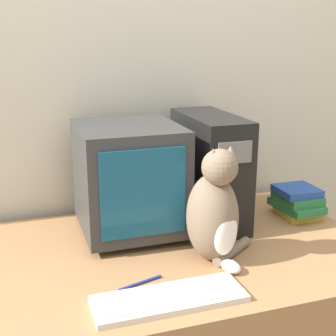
# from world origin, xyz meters

# --- Properties ---
(wall_back) EXTENTS (7.00, 0.05, 2.50)m
(wall_back) POSITION_xyz_m (0.00, 0.95, 1.25)
(wall_back) COLOR beige
(wall_back) RESTS_ON ground_plane
(crt_monitor) EXTENTS (0.36, 0.41, 0.41)m
(crt_monitor) POSITION_xyz_m (-0.04, 0.63, 0.95)
(crt_monitor) COLOR #333333
(crt_monitor) RESTS_ON desk
(computer_tower) EXTENTS (0.18, 0.43, 0.43)m
(computer_tower) POSITION_xyz_m (0.29, 0.65, 0.95)
(computer_tower) COLOR black
(computer_tower) RESTS_ON desk
(keyboard) EXTENTS (0.43, 0.15, 0.02)m
(keyboard) POSITION_xyz_m (-0.05, 0.13, 0.75)
(keyboard) COLOR silver
(keyboard) RESTS_ON desk
(cat) EXTENTS (0.27, 0.25, 0.39)m
(cat) POSITION_xyz_m (0.17, 0.32, 0.90)
(cat) COLOR #7A6651
(cat) RESTS_ON desk
(book_stack) EXTENTS (0.16, 0.22, 0.12)m
(book_stack) POSITION_xyz_m (0.65, 0.57, 0.80)
(book_stack) COLOR gold
(book_stack) RESTS_ON desk
(pen) EXTENTS (0.14, 0.05, 0.01)m
(pen) POSITION_xyz_m (-0.10, 0.24, 0.74)
(pen) COLOR navy
(pen) RESTS_ON desk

